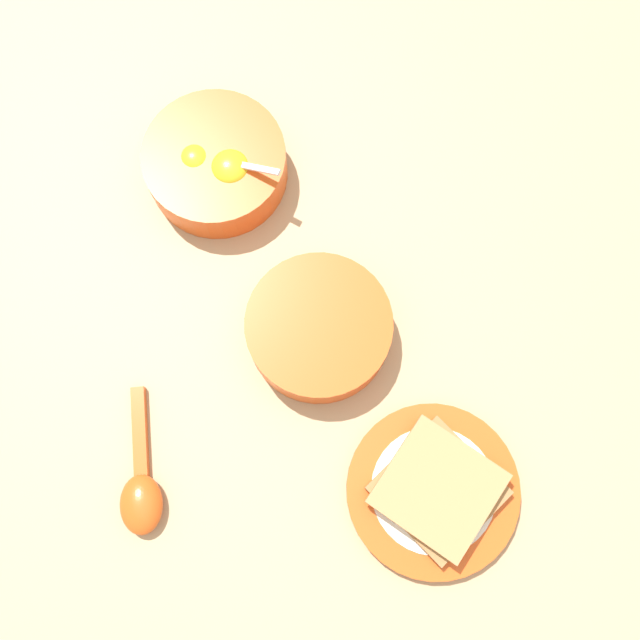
# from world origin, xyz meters

# --- Properties ---
(ground_plane) EXTENTS (3.00, 3.00, 0.00)m
(ground_plane) POSITION_xyz_m (0.00, 0.00, 0.00)
(ground_plane) COLOR tan
(egg_bowl) EXTENTS (0.16, 0.16, 0.08)m
(egg_bowl) POSITION_xyz_m (-0.16, -0.23, 0.03)
(egg_bowl) COLOR #DB5119
(egg_bowl) RESTS_ON ground_plane
(toast_plate) EXTENTS (0.18, 0.18, 0.02)m
(toast_plate) POSITION_xyz_m (0.06, 0.14, 0.01)
(toast_plate) COLOR #DB5119
(toast_plate) RESTS_ON ground_plane
(toast_sandwich) EXTENTS (0.14, 0.14, 0.03)m
(toast_sandwich) POSITION_xyz_m (0.05, 0.14, 0.03)
(toast_sandwich) COLOR #9E7042
(toast_sandwich) RESTS_ON toast_plate
(soup_spoon) EXTENTS (0.15, 0.11, 0.03)m
(soup_spoon) POSITION_xyz_m (0.19, -0.13, 0.01)
(soup_spoon) COLOR #DB5119
(soup_spoon) RESTS_ON ground_plane
(congee_bowl) EXTENTS (0.16, 0.16, 0.05)m
(congee_bowl) POSITION_xyz_m (-0.04, -0.04, 0.03)
(congee_bowl) COLOR #DB5119
(congee_bowl) RESTS_ON ground_plane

